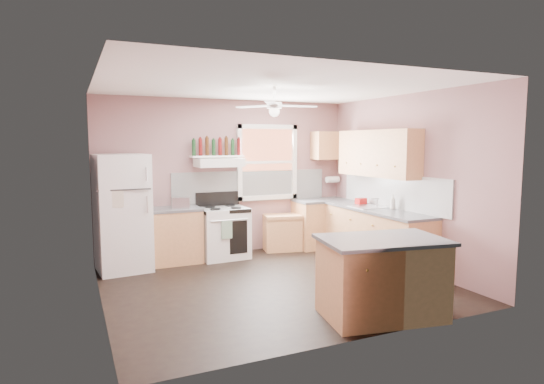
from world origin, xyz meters
name	(u,v)px	position (x,y,z in m)	size (l,w,h in m)	color
floor	(274,283)	(0.00, 0.00, 0.00)	(4.50, 4.50, 0.00)	black
ceiling	(274,86)	(0.00, 0.00, 2.70)	(4.50, 4.50, 0.00)	white
wall_back	(227,177)	(0.00, 2.02, 1.35)	(4.50, 0.05, 2.70)	#886060
wall_right	(407,181)	(2.27, 0.00, 1.35)	(0.05, 4.00, 2.70)	#886060
wall_left	(96,195)	(-2.27, 0.00, 1.35)	(0.05, 4.00, 2.70)	#886060
backsplash_back	(252,186)	(0.45, 1.99, 1.18)	(2.90, 0.03, 0.55)	white
backsplash_right	(392,191)	(2.23, 0.30, 1.18)	(0.03, 2.60, 0.55)	white
window_view	(267,162)	(0.75, 1.98, 1.60)	(1.00, 0.02, 1.20)	brown
window_frame	(268,162)	(0.75, 1.96, 1.60)	(1.16, 0.07, 1.36)	white
refrigerator	(122,213)	(-1.84, 1.55, 0.89)	(0.76, 0.73, 1.78)	white
base_cabinet_left	(172,237)	(-1.06, 1.70, 0.43)	(0.90, 0.60, 0.86)	#B37D4A
counter_left	(171,209)	(-1.06, 1.70, 0.88)	(0.92, 0.62, 0.04)	#4C4C4F
toaster	(181,203)	(-0.92, 1.62, 0.99)	(0.28, 0.16, 0.18)	silver
stove	(223,233)	(-0.20, 1.66, 0.43)	(0.78, 0.64, 0.86)	white
range_hood	(219,163)	(-0.23, 1.75, 1.62)	(0.78, 0.50, 0.14)	white
bottle_shelf	(217,156)	(-0.23, 1.87, 1.72)	(0.90, 0.26, 0.03)	white
cart	(282,232)	(0.95, 1.75, 0.33)	(0.65, 0.44, 0.65)	#B37D4A
base_cabinet_corner	(322,224)	(1.75, 1.70, 0.43)	(1.00, 0.60, 0.86)	#B37D4A
base_cabinet_right	(376,237)	(1.95, 0.30, 0.43)	(0.60, 2.20, 0.86)	#B37D4A
counter_corner	(322,200)	(1.75, 1.70, 0.88)	(1.02, 0.62, 0.04)	#4C4C4F
counter_right	(376,210)	(1.94, 0.30, 0.88)	(0.62, 2.22, 0.04)	#4C4C4F
sink	(369,207)	(1.94, 0.50, 0.90)	(0.55, 0.45, 0.03)	silver
faucet	(377,202)	(2.10, 0.50, 0.97)	(0.03, 0.03, 0.14)	silver
upper_cabinet_right	(377,153)	(2.08, 0.50, 1.78)	(0.33, 1.80, 0.76)	#B37D4A
upper_cabinet_corner	(328,146)	(1.95, 1.83, 1.90)	(0.60, 0.33, 0.52)	#B37D4A
paper_towel	(332,179)	(2.07, 1.86, 1.25)	(0.12, 0.12, 0.26)	white
island	(382,279)	(0.60, -1.59, 0.43)	(1.28, 0.81, 0.86)	#B37D4A
island_top	(383,240)	(0.60, -1.59, 0.88)	(1.36, 0.89, 0.04)	#4C4C4F
ceiling_fan_hub	(274,105)	(0.00, 0.00, 2.45)	(0.20, 0.20, 0.08)	white
soap_bottle	(393,202)	(2.13, 0.14, 1.02)	(0.09, 0.09, 0.23)	silver
red_caddy	(361,201)	(2.04, 0.87, 0.95)	(0.18, 0.12, 0.10)	red
wine_bottles	(217,147)	(-0.23, 1.87, 1.88)	(0.86, 0.06, 0.31)	#143819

